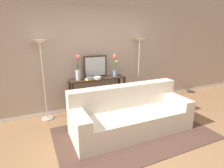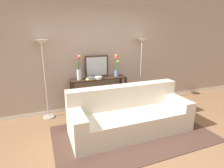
{
  "view_description": "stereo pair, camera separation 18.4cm",
  "coord_description": "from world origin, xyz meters",
  "px_view_note": "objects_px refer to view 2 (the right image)",
  "views": [
    {
      "loc": [
        -1.52,
        -2.23,
        1.9
      ],
      "look_at": [
        0.05,
        1.21,
        0.84
      ],
      "focal_mm": 29.23,
      "sensor_mm": 36.0,
      "label": 1
    },
    {
      "loc": [
        -1.35,
        -2.3,
        1.9
      ],
      "look_at": [
        0.05,
        1.21,
        0.84
      ],
      "focal_mm": 29.23,
      "sensor_mm": 36.0,
      "label": 2
    }
  ],
  "objects_px": {
    "floor_lamp_left": "(43,58)",
    "console_table": "(99,88)",
    "vase_short_flowers": "(117,67)",
    "couch": "(129,116)",
    "floor_lamp_right": "(141,53)",
    "vase_tall_flowers": "(79,71)",
    "wall_mirror": "(97,66)",
    "book_row_under_console": "(86,110)",
    "book_stack": "(90,78)",
    "fruit_bowl": "(98,78)"
  },
  "relations": [
    {
      "from": "wall_mirror",
      "to": "vase_tall_flowers",
      "type": "bearing_deg",
      "value": -163.84
    },
    {
      "from": "wall_mirror",
      "to": "couch",
      "type": "bearing_deg",
      "value": -79.3
    },
    {
      "from": "floor_lamp_right",
      "to": "fruit_bowl",
      "type": "relative_size",
      "value": 9.5
    },
    {
      "from": "floor_lamp_left",
      "to": "fruit_bowl",
      "type": "bearing_deg",
      "value": -6.95
    },
    {
      "from": "console_table",
      "to": "vase_short_flowers",
      "type": "xyz_separation_m",
      "value": [
        0.47,
        0.01,
        0.5
      ]
    },
    {
      "from": "couch",
      "to": "book_row_under_console",
      "type": "distance_m",
      "value": 1.34
    },
    {
      "from": "wall_mirror",
      "to": "vase_short_flowers",
      "type": "bearing_deg",
      "value": -15.03
    },
    {
      "from": "book_stack",
      "to": "vase_short_flowers",
      "type": "bearing_deg",
      "value": 9.13
    },
    {
      "from": "console_table",
      "to": "floor_lamp_right",
      "type": "relative_size",
      "value": 0.77
    },
    {
      "from": "floor_lamp_left",
      "to": "vase_short_flowers",
      "type": "xyz_separation_m",
      "value": [
        1.7,
        -0.03,
        -0.31
      ]
    },
    {
      "from": "book_stack",
      "to": "console_table",
      "type": "bearing_deg",
      "value": 23.42
    },
    {
      "from": "couch",
      "to": "floor_lamp_right",
      "type": "bearing_deg",
      "value": 52.13
    },
    {
      "from": "book_row_under_console",
      "to": "wall_mirror",
      "type": "bearing_deg",
      "value": 21.88
    },
    {
      "from": "vase_short_flowers",
      "to": "fruit_bowl",
      "type": "relative_size",
      "value": 3.01
    },
    {
      "from": "vase_tall_flowers",
      "to": "book_row_under_console",
      "type": "xyz_separation_m",
      "value": [
        0.12,
        -0.0,
        -1.01
      ]
    },
    {
      "from": "console_table",
      "to": "floor_lamp_right",
      "type": "height_order",
      "value": "floor_lamp_right"
    },
    {
      "from": "floor_lamp_left",
      "to": "vase_tall_flowers",
      "type": "xyz_separation_m",
      "value": [
        0.75,
        -0.04,
        -0.33
      ]
    },
    {
      "from": "wall_mirror",
      "to": "vase_tall_flowers",
      "type": "distance_m",
      "value": 0.49
    },
    {
      "from": "floor_lamp_right",
      "to": "vase_tall_flowers",
      "type": "relative_size",
      "value": 2.96
    },
    {
      "from": "floor_lamp_right",
      "to": "wall_mirror",
      "type": "bearing_deg",
      "value": 175.37
    },
    {
      "from": "book_row_under_console",
      "to": "floor_lamp_right",
      "type": "bearing_deg",
      "value": 1.58
    },
    {
      "from": "couch",
      "to": "floor_lamp_left",
      "type": "xyz_separation_m",
      "value": [
        -1.47,
        1.22,
        1.08
      ]
    },
    {
      "from": "vase_short_flowers",
      "to": "book_row_under_console",
      "type": "height_order",
      "value": "vase_short_flowers"
    },
    {
      "from": "floor_lamp_left",
      "to": "wall_mirror",
      "type": "distance_m",
      "value": 1.26
    },
    {
      "from": "floor_lamp_left",
      "to": "fruit_bowl",
      "type": "distance_m",
      "value": 1.29
    },
    {
      "from": "vase_short_flowers",
      "to": "vase_tall_flowers",
      "type": "bearing_deg",
      "value": -179.48
    },
    {
      "from": "vase_short_flowers",
      "to": "book_row_under_console",
      "type": "relative_size",
      "value": 1.33
    },
    {
      "from": "vase_tall_flowers",
      "to": "floor_lamp_right",
      "type": "bearing_deg",
      "value": 1.37
    },
    {
      "from": "wall_mirror",
      "to": "book_stack",
      "type": "bearing_deg",
      "value": -134.15
    },
    {
      "from": "floor_lamp_left",
      "to": "console_table",
      "type": "bearing_deg",
      "value": -1.99
    },
    {
      "from": "couch",
      "to": "fruit_bowl",
      "type": "bearing_deg",
      "value": 105.3
    },
    {
      "from": "vase_tall_flowers",
      "to": "book_stack",
      "type": "xyz_separation_m",
      "value": [
        0.24,
        -0.11,
        -0.19
      ]
    },
    {
      "from": "vase_tall_flowers",
      "to": "book_stack",
      "type": "height_order",
      "value": "vase_tall_flowers"
    },
    {
      "from": "fruit_bowl",
      "to": "book_stack",
      "type": "xyz_separation_m",
      "value": [
        -0.19,
        -0.0,
        -0.0
      ]
    },
    {
      "from": "fruit_bowl",
      "to": "book_stack",
      "type": "distance_m",
      "value": 0.19
    },
    {
      "from": "floor_lamp_left",
      "to": "vase_short_flowers",
      "type": "relative_size",
      "value": 3.15
    },
    {
      "from": "book_stack",
      "to": "book_row_under_console",
      "type": "xyz_separation_m",
      "value": [
        -0.11,
        0.1,
        -0.82
      ]
    },
    {
      "from": "console_table",
      "to": "book_stack",
      "type": "bearing_deg",
      "value": -156.58
    },
    {
      "from": "couch",
      "to": "console_table",
      "type": "distance_m",
      "value": 1.23
    },
    {
      "from": "floor_lamp_left",
      "to": "couch",
      "type": "bearing_deg",
      "value": -39.58
    },
    {
      "from": "console_table",
      "to": "floor_lamp_left",
      "type": "relative_size",
      "value": 0.77
    },
    {
      "from": "floor_lamp_left",
      "to": "fruit_bowl",
      "type": "height_order",
      "value": "floor_lamp_left"
    },
    {
      "from": "couch",
      "to": "vase_tall_flowers",
      "type": "distance_m",
      "value": 1.57
    },
    {
      "from": "vase_tall_flowers",
      "to": "fruit_bowl",
      "type": "height_order",
      "value": "vase_tall_flowers"
    },
    {
      "from": "book_stack",
      "to": "book_row_under_console",
      "type": "height_order",
      "value": "book_stack"
    },
    {
      "from": "vase_short_flowers",
      "to": "book_stack",
      "type": "xyz_separation_m",
      "value": [
        -0.71,
        -0.11,
        -0.21
      ]
    },
    {
      "from": "book_stack",
      "to": "vase_tall_flowers",
      "type": "bearing_deg",
      "value": 155.88
    },
    {
      "from": "floor_lamp_right",
      "to": "vase_short_flowers",
      "type": "height_order",
      "value": "floor_lamp_right"
    },
    {
      "from": "couch",
      "to": "console_table",
      "type": "xyz_separation_m",
      "value": [
        -0.25,
        1.18,
        0.27
      ]
    },
    {
      "from": "floor_lamp_right",
      "to": "vase_short_flowers",
      "type": "xyz_separation_m",
      "value": [
        -0.72,
        -0.03,
        -0.31
      ]
    }
  ]
}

